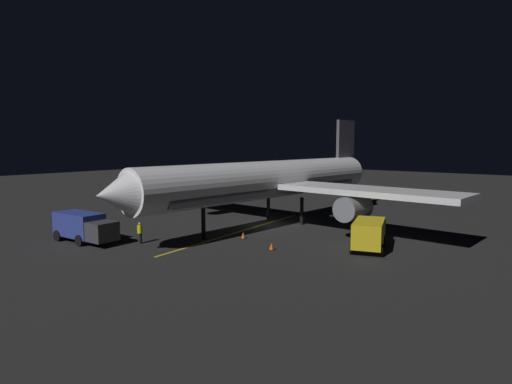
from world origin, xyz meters
The scene contains 8 objects.
ground_plane centered at (0.00, 0.00, -0.10)m, with size 180.00×180.00×0.20m, color black.
apron_guide_stripe centered at (0.25, 4.00, 0.00)m, with size 0.24×21.56×0.01m, color gold.
airliner centered at (-0.04, -0.60, 4.35)m, with size 36.33×37.38×10.83m.
baggage_truck centered at (7.54, 15.27, 1.25)m, with size 6.35×2.52×2.40m.
catering_truck centered at (-11.76, 2.78, 1.20)m, with size 3.94×6.56×2.29m.
ground_crew_worker centered at (3.53, 12.71, 0.89)m, with size 0.40×0.40×1.74m.
traffic_cone_near_left centered at (-1.86, 6.12, 0.25)m, with size 0.50×0.50×0.55m.
traffic_cone_near_right centered at (-6.08, 7.80, 0.25)m, with size 0.50×0.50×0.55m.
Camera 1 is at (-25.22, 33.93, 8.12)m, focal length 30.44 mm.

